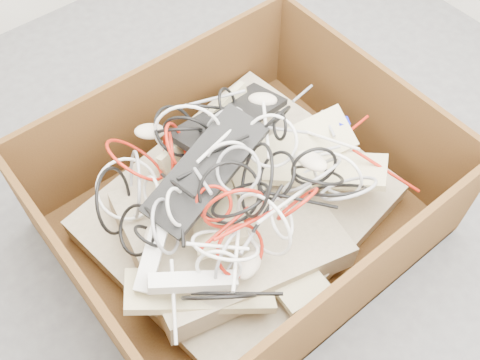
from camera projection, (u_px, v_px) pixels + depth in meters
ground at (264, 159)px, 2.42m from camera, size 3.00×3.00×0.00m
cardboard_box at (239, 212)px, 2.11m from camera, size 1.32×1.10×0.52m
keyboard_pile at (241, 185)px, 2.01m from camera, size 1.10×0.83×0.38m
mice_scatter at (226, 175)px, 1.91m from camera, size 0.80×0.71×0.20m
power_strip_left at (155, 246)px, 1.78m from camera, size 0.28×0.24×0.13m
power_strip_right at (193, 282)px, 1.72m from camera, size 0.27×0.19×0.09m
vga_plug at (343, 122)px, 2.10m from camera, size 0.06×0.06×0.03m
cable_tangle at (224, 185)px, 1.86m from camera, size 1.12×0.82×0.44m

